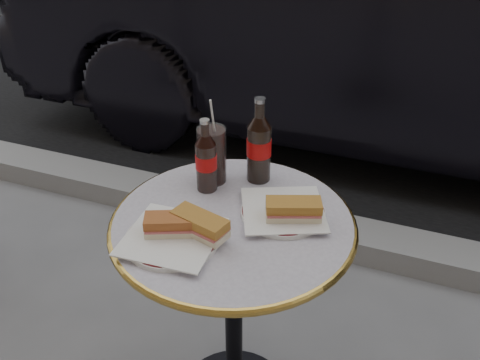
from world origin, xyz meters
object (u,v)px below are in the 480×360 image
(cola_bottle_left, at_px, (206,155))
(plate_right, at_px, (283,212))
(cola_bottle_right, at_px, (259,140))
(bistro_table, at_px, (234,322))
(plate_left, at_px, (172,239))
(cola_glass, at_px, (212,155))
(parked_car, at_px, (414,14))

(cola_bottle_left, bearing_deg, plate_right, -9.89)
(plate_right, height_order, cola_bottle_right, cola_bottle_right)
(bistro_table, bearing_deg, cola_bottle_left, 137.71)
(plate_left, distance_m, cola_bottle_left, 0.26)
(plate_right, distance_m, cola_glass, 0.26)
(plate_left, xyz_separation_m, cola_bottle_right, (0.10, 0.33, 0.12))
(cola_bottle_left, bearing_deg, cola_bottle_right, 40.41)
(plate_right, relative_size, cola_bottle_left, 1.03)
(cola_bottle_left, height_order, parked_car, parked_car)
(bistro_table, relative_size, cola_bottle_right, 2.99)
(cola_glass, bearing_deg, bistro_table, -51.46)
(plate_right, bearing_deg, cola_bottle_right, 129.83)
(plate_left, xyz_separation_m, parked_car, (0.34, 2.23, -0.00))
(parked_car, bearing_deg, cola_bottle_left, 169.56)
(plate_right, distance_m, cola_bottle_left, 0.25)
(plate_left, xyz_separation_m, cola_glass, (-0.02, 0.28, 0.08))
(cola_glass, bearing_deg, plate_right, -20.06)
(cola_glass, bearing_deg, parked_car, 79.61)
(cola_glass, height_order, parked_car, parked_car)
(cola_glass, relative_size, parked_car, 0.04)
(plate_right, xyz_separation_m, parked_car, (0.13, 2.03, -0.00))
(bistro_table, height_order, plate_right, plate_right)
(cola_glass, bearing_deg, cola_bottle_right, 24.09)
(plate_right, bearing_deg, plate_left, -137.16)
(plate_left, xyz_separation_m, plate_right, (0.21, 0.20, -0.00))
(cola_bottle_right, bearing_deg, cola_glass, -155.91)
(cola_bottle_right, bearing_deg, plate_right, -50.17)
(cola_bottle_left, relative_size, parked_car, 0.05)
(cola_bottle_left, bearing_deg, plate_left, -86.47)
(cola_bottle_left, bearing_deg, cola_glass, 94.07)
(cola_bottle_left, xyz_separation_m, cola_bottle_right, (0.11, 0.10, 0.02))
(cola_glass, bearing_deg, plate_left, -86.38)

